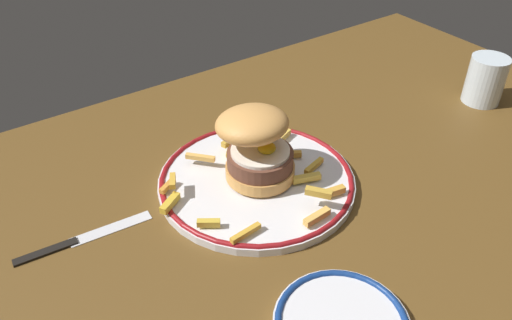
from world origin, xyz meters
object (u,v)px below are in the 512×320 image
(water_glass, at_px, (485,83))
(dinner_plate, at_px, (256,180))
(burger, at_px, (257,143))
(knife, at_px, (73,241))

(water_glass, bearing_deg, dinner_plate, 175.82)
(dinner_plate, xyz_separation_m, burger, (0.01, 0.01, 0.06))
(dinner_plate, distance_m, burger, 0.06)
(burger, bearing_deg, dinner_plate, -138.24)
(dinner_plate, distance_m, water_glass, 0.49)
(dinner_plate, bearing_deg, burger, 41.76)
(burger, relative_size, knife, 0.65)
(dinner_plate, xyz_separation_m, water_glass, (0.48, -0.04, 0.03))
(water_glass, relative_size, knife, 0.48)
(dinner_plate, height_order, knife, dinner_plate)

